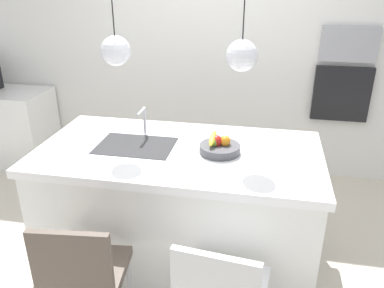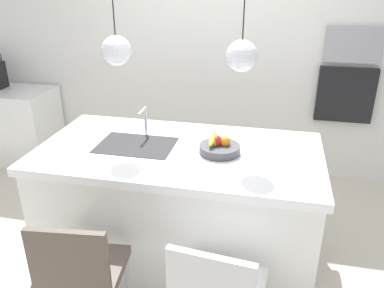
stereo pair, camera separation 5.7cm
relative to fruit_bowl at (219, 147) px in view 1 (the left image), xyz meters
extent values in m
plane|color=beige|center=(-0.30, 0.00, -0.97)|extent=(6.60, 6.60, 0.00)
cube|color=silver|center=(-0.30, 1.65, 0.33)|extent=(6.00, 0.10, 2.60)
cube|color=white|center=(-0.30, 0.00, -0.54)|extent=(1.98, 1.01, 0.86)
cube|color=white|center=(-0.30, 0.00, -0.08)|extent=(2.04, 1.07, 0.06)
cube|color=#2D2D30|center=(-0.62, 0.00, -0.05)|extent=(0.56, 0.40, 0.02)
cylinder|color=silver|center=(-0.62, 0.24, 0.06)|extent=(0.02, 0.02, 0.22)
cylinder|color=silver|center=(-0.62, 0.16, 0.16)|extent=(0.02, 0.16, 0.02)
cylinder|color=#4C4C51|center=(0.00, 0.00, -0.02)|extent=(0.29, 0.29, 0.06)
sphere|color=red|center=(-0.02, 0.00, 0.04)|extent=(0.08, 0.08, 0.08)
sphere|color=olive|center=(-0.04, -0.01, 0.04)|extent=(0.07, 0.07, 0.07)
sphere|color=orange|center=(0.04, 0.01, 0.04)|extent=(0.08, 0.08, 0.08)
ellipsoid|color=yellow|center=(-0.05, 0.00, 0.06)|extent=(0.05, 0.19, 0.09)
cube|color=white|center=(-2.70, 1.28, -0.54)|extent=(1.10, 0.60, 0.86)
cube|color=#9E9EA3|center=(1.05, 1.58, 0.48)|extent=(0.54, 0.08, 0.34)
cube|color=black|center=(1.05, 1.58, -0.02)|extent=(0.56, 0.08, 0.56)
cube|color=brown|center=(-0.69, -0.81, -0.51)|extent=(0.52, 0.46, 0.06)
cube|color=brown|center=(-0.67, -0.99, -0.29)|extent=(0.45, 0.09, 0.38)
cylinder|color=#B2B2B7|center=(-0.50, -0.62, -0.76)|extent=(0.04, 0.04, 0.43)
cylinder|color=#B2B2B7|center=(-0.91, -0.66, -0.76)|extent=(0.04, 0.04, 0.43)
cube|color=silver|center=(0.12, -1.03, -0.29)|extent=(0.45, 0.09, 0.39)
sphere|color=silver|center=(-0.72, 0.00, 0.64)|extent=(0.20, 0.20, 0.20)
sphere|color=silver|center=(0.13, 0.00, 0.64)|extent=(0.20, 0.20, 0.20)
camera|label=1|loc=(0.30, -2.51, 1.14)|focal=36.79mm
camera|label=2|loc=(0.35, -2.50, 1.14)|focal=36.79mm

